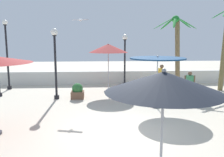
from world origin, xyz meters
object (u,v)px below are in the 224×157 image
(patio_umbrella_0, at_px, (164,84))
(palm_tree_0, at_px, (177,42))
(lamp_post_2, at_px, (55,56))
(guest_1, at_px, (161,75))
(guest_2, at_px, (190,83))
(patio_umbrella_1, at_px, (158,60))
(patio_umbrella_2, at_px, (108,49))
(lamp_post_3, at_px, (125,54))
(planter, at_px, (78,92))
(lamp_post_1, at_px, (7,50))
(seagull_0, at_px, (80,20))

(patio_umbrella_0, relative_size, palm_tree_0, 0.57)
(lamp_post_2, distance_m, guest_1, 6.49)
(guest_1, height_order, guest_2, guest_1)
(patio_umbrella_0, bearing_deg, patio_umbrella_1, 76.47)
(patio_umbrella_2, relative_size, lamp_post_3, 0.84)
(lamp_post_2, relative_size, planter, 4.49)
(lamp_post_3, bearing_deg, lamp_post_2, -139.11)
(lamp_post_2, height_order, lamp_post_3, lamp_post_2)
(lamp_post_1, relative_size, lamp_post_2, 1.17)
(patio_umbrella_0, height_order, patio_umbrella_1, patio_umbrella_0)
(patio_umbrella_1, relative_size, seagull_0, 2.82)
(guest_1, bearing_deg, seagull_0, -169.39)
(lamp_post_1, xyz_separation_m, guest_1, (9.76, -1.53, -1.50))
(palm_tree_0, bearing_deg, lamp_post_3, 172.35)
(guest_2, relative_size, seagull_0, 1.68)
(guest_1, bearing_deg, planter, -165.81)
(palm_tree_0, relative_size, lamp_post_3, 1.35)
(palm_tree_0, height_order, planter, palm_tree_0)
(guest_2, bearing_deg, patio_umbrella_0, -114.55)
(patio_umbrella_2, height_order, guest_1, patio_umbrella_2)
(patio_umbrella_1, distance_m, guest_2, 2.80)
(seagull_0, bearing_deg, lamp_post_3, 48.76)
(patio_umbrella_1, xyz_separation_m, guest_2, (2.11, 1.28, -1.33))
(guest_2, xyz_separation_m, planter, (-6.05, 0.77, -0.55))
(patio_umbrella_0, relative_size, planter, 3.23)
(guest_1, relative_size, planter, 2.04)
(guest_2, bearing_deg, guest_1, 115.52)
(lamp_post_2, distance_m, guest_2, 7.37)
(lamp_post_3, bearing_deg, patio_umbrella_1, -81.15)
(palm_tree_0, bearing_deg, guest_1, -128.99)
(patio_umbrella_1, distance_m, lamp_post_1, 9.91)
(lamp_post_1, distance_m, planter, 5.89)
(patio_umbrella_0, bearing_deg, lamp_post_2, 110.49)
(palm_tree_0, relative_size, guest_2, 3.11)
(planter, bearing_deg, palm_tree_0, 25.54)
(guest_2, bearing_deg, seagull_0, 168.92)
(patio_umbrella_0, relative_size, patio_umbrella_2, 0.91)
(lamp_post_1, height_order, lamp_post_2, lamp_post_1)
(patio_umbrella_1, bearing_deg, patio_umbrella_2, 121.07)
(patio_umbrella_2, height_order, palm_tree_0, palm_tree_0)
(patio_umbrella_0, height_order, planter, patio_umbrella_0)
(patio_umbrella_1, height_order, lamp_post_3, lamp_post_3)
(palm_tree_0, distance_m, lamp_post_2, 8.37)
(lamp_post_2, relative_size, seagull_0, 4.12)
(palm_tree_0, relative_size, seagull_0, 5.23)
(lamp_post_3, distance_m, planter, 5.07)
(patio_umbrella_0, xyz_separation_m, patio_umbrella_2, (-0.45, 10.61, 0.22))
(patio_umbrella_2, bearing_deg, patio_umbrella_0, -87.58)
(patio_umbrella_2, bearing_deg, guest_1, -4.02)
(patio_umbrella_0, xyz_separation_m, guest_2, (3.80, 8.33, -1.54))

